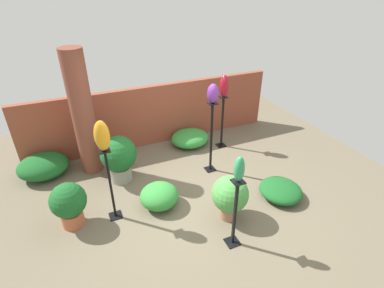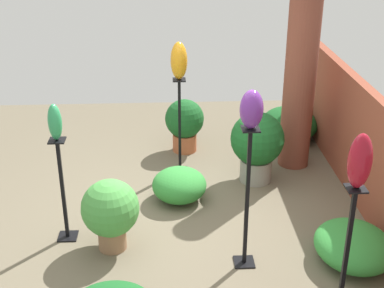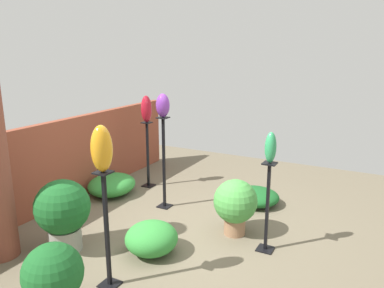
{
  "view_description": "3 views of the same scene",
  "coord_description": "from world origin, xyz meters",
  "px_view_note": "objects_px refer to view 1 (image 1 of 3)",
  "views": [
    {
      "loc": [
        -1.65,
        -3.72,
        3.49
      ],
      "look_at": [
        0.03,
        0.15,
        1.04
      ],
      "focal_mm": 28.0,
      "sensor_mm": 36.0,
      "label": 1
    },
    {
      "loc": [
        4.97,
        -0.04,
        3.26
      ],
      "look_at": [
        0.17,
        0.21,
        1.07
      ],
      "focal_mm": 50.0,
      "sensor_mm": 36.0,
      "label": 2
    },
    {
      "loc": [
        -4.01,
        -2.27,
        2.42
      ],
      "look_at": [
        0.29,
        0.01,
        1.19
      ],
      "focal_mm": 35.0,
      "sensor_mm": 36.0,
      "label": 3
    }
  ],
  "objects_px": {
    "potted_plant_front_left": "(230,195)",
    "potted_plant_mid_left": "(69,203)",
    "pedestal_amber": "(111,188)",
    "art_vase_amber": "(102,136)",
    "brick_pillar": "(83,115)",
    "pedestal_violet": "(211,141)",
    "art_vase_ruby": "(224,86)",
    "potted_plant_near_pillar": "(119,156)",
    "pedestal_ruby": "(222,124)",
    "art_vase_jade": "(239,169)",
    "art_vase_violet": "(213,93)",
    "pedestal_jade": "(235,216)"
  },
  "relations": [
    {
      "from": "art_vase_jade",
      "to": "potted_plant_mid_left",
      "type": "bearing_deg",
      "value": 147.87
    },
    {
      "from": "pedestal_ruby",
      "to": "brick_pillar",
      "type": "bearing_deg",
      "value": 175.56
    },
    {
      "from": "pedestal_violet",
      "to": "art_vase_ruby",
      "type": "height_order",
      "value": "art_vase_ruby"
    },
    {
      "from": "potted_plant_near_pillar",
      "to": "potted_plant_mid_left",
      "type": "distance_m",
      "value": 1.29
    },
    {
      "from": "potted_plant_near_pillar",
      "to": "potted_plant_front_left",
      "type": "bearing_deg",
      "value": -50.91
    },
    {
      "from": "pedestal_amber",
      "to": "pedestal_ruby",
      "type": "relative_size",
      "value": 1.06
    },
    {
      "from": "pedestal_violet",
      "to": "potted_plant_mid_left",
      "type": "height_order",
      "value": "pedestal_violet"
    },
    {
      "from": "pedestal_jade",
      "to": "potted_plant_near_pillar",
      "type": "distance_m",
      "value": 2.49
    },
    {
      "from": "pedestal_jade",
      "to": "pedestal_ruby",
      "type": "height_order",
      "value": "pedestal_ruby"
    },
    {
      "from": "brick_pillar",
      "to": "potted_plant_mid_left",
      "type": "xyz_separation_m",
      "value": [
        -0.49,
        -1.46,
        -0.77
      ]
    },
    {
      "from": "art_vase_violet",
      "to": "art_vase_amber",
      "type": "relative_size",
      "value": 0.76
    },
    {
      "from": "art_vase_ruby",
      "to": "potted_plant_near_pillar",
      "type": "relative_size",
      "value": 0.51
    },
    {
      "from": "art_vase_jade",
      "to": "art_vase_amber",
      "type": "xyz_separation_m",
      "value": [
        -1.48,
        1.24,
        0.18
      ]
    },
    {
      "from": "pedestal_amber",
      "to": "art_vase_violet",
      "type": "distance_m",
      "value": 2.34
    },
    {
      "from": "art_vase_violet",
      "to": "potted_plant_front_left",
      "type": "xyz_separation_m",
      "value": [
        -0.33,
        -1.32,
        -1.18
      ]
    },
    {
      "from": "potted_plant_near_pillar",
      "to": "potted_plant_front_left",
      "type": "distance_m",
      "value": 2.19
    },
    {
      "from": "brick_pillar",
      "to": "potted_plant_front_left",
      "type": "bearing_deg",
      "value": -51.3
    },
    {
      "from": "pedestal_amber",
      "to": "art_vase_jade",
      "type": "bearing_deg",
      "value": -40.07
    },
    {
      "from": "art_vase_jade",
      "to": "potted_plant_near_pillar",
      "type": "height_order",
      "value": "art_vase_jade"
    },
    {
      "from": "pedestal_amber",
      "to": "art_vase_amber",
      "type": "distance_m",
      "value": 0.92
    },
    {
      "from": "art_vase_violet",
      "to": "potted_plant_mid_left",
      "type": "xyz_separation_m",
      "value": [
        -2.65,
        -0.48,
        -1.19
      ]
    },
    {
      "from": "pedestal_jade",
      "to": "art_vase_ruby",
      "type": "distance_m",
      "value": 2.97
    },
    {
      "from": "potted_plant_mid_left",
      "to": "pedestal_ruby",
      "type": "bearing_deg",
      "value": 20.53
    },
    {
      "from": "art_vase_amber",
      "to": "potted_plant_mid_left",
      "type": "relative_size",
      "value": 0.61
    },
    {
      "from": "art_vase_amber",
      "to": "pedestal_amber",
      "type": "bearing_deg",
      "value": 0.0
    },
    {
      "from": "potted_plant_front_left",
      "to": "potted_plant_mid_left",
      "type": "height_order",
      "value": "potted_plant_front_left"
    },
    {
      "from": "potted_plant_front_left",
      "to": "art_vase_violet",
      "type": "bearing_deg",
      "value": 76.13
    },
    {
      "from": "pedestal_amber",
      "to": "brick_pillar",
      "type": "bearing_deg",
      "value": 95.33
    },
    {
      "from": "brick_pillar",
      "to": "art_vase_jade",
      "type": "xyz_separation_m",
      "value": [
        1.62,
        -2.79,
        0.12
      ]
    },
    {
      "from": "pedestal_amber",
      "to": "potted_plant_near_pillar",
      "type": "bearing_deg",
      "value": 72.06
    },
    {
      "from": "pedestal_ruby",
      "to": "art_vase_jade",
      "type": "xyz_separation_m",
      "value": [
        -1.19,
        -2.57,
        0.77
      ]
    },
    {
      "from": "pedestal_violet",
      "to": "potted_plant_near_pillar",
      "type": "bearing_deg",
      "value": 167.33
    },
    {
      "from": "potted_plant_mid_left",
      "to": "potted_plant_front_left",
      "type": "bearing_deg",
      "value": -19.66
    },
    {
      "from": "pedestal_jade",
      "to": "art_vase_violet",
      "type": "xyz_separation_m",
      "value": [
        0.54,
        1.81,
        1.1
      ]
    },
    {
      "from": "pedestal_amber",
      "to": "art_vase_amber",
      "type": "xyz_separation_m",
      "value": [
        -0.0,
        0.0,
        0.92
      ]
    },
    {
      "from": "brick_pillar",
      "to": "pedestal_ruby",
      "type": "xyz_separation_m",
      "value": [
        2.81,
        -0.22,
        -0.66
      ]
    },
    {
      "from": "pedestal_ruby",
      "to": "potted_plant_near_pillar",
      "type": "bearing_deg",
      "value": -171.09
    },
    {
      "from": "pedestal_amber",
      "to": "potted_plant_near_pillar",
      "type": "distance_m",
      "value": 1.01
    },
    {
      "from": "brick_pillar",
      "to": "potted_plant_mid_left",
      "type": "distance_m",
      "value": 1.72
    },
    {
      "from": "brick_pillar",
      "to": "art_vase_amber",
      "type": "xyz_separation_m",
      "value": [
        0.14,
        -1.54,
        0.3
      ]
    },
    {
      "from": "art_vase_violet",
      "to": "art_vase_amber",
      "type": "height_order",
      "value": "art_vase_violet"
    },
    {
      "from": "pedestal_ruby",
      "to": "art_vase_ruby",
      "type": "height_order",
      "value": "art_vase_ruby"
    },
    {
      "from": "potted_plant_front_left",
      "to": "pedestal_ruby",
      "type": "bearing_deg",
      "value": 64.68
    },
    {
      "from": "art_vase_violet",
      "to": "potted_plant_front_left",
      "type": "height_order",
      "value": "art_vase_violet"
    },
    {
      "from": "pedestal_amber",
      "to": "art_vase_violet",
      "type": "relative_size",
      "value": 3.57
    },
    {
      "from": "brick_pillar",
      "to": "pedestal_violet",
      "type": "xyz_separation_m",
      "value": [
        2.16,
        -0.97,
        -0.53
      ]
    },
    {
      "from": "pedestal_ruby",
      "to": "art_vase_amber",
      "type": "bearing_deg",
      "value": -153.61
    },
    {
      "from": "potted_plant_near_pillar",
      "to": "pedestal_jade",
      "type": "bearing_deg",
      "value": -62.01
    },
    {
      "from": "art_vase_violet",
      "to": "art_vase_jade",
      "type": "height_order",
      "value": "art_vase_violet"
    },
    {
      "from": "pedestal_amber",
      "to": "art_vase_amber",
      "type": "bearing_deg",
      "value": 180.0
    }
  ]
}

